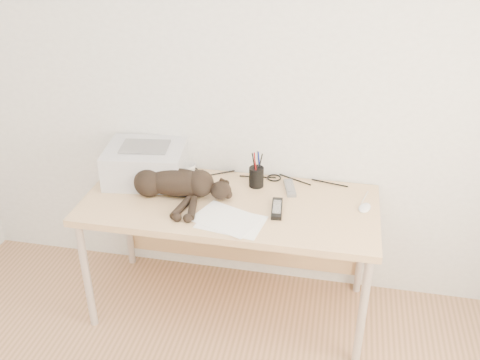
% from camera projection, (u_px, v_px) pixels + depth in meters
% --- Properties ---
extents(wall_back, '(3.50, 0.00, 3.50)m').
position_uv_depth(wall_back, '(243.00, 82.00, 2.94)').
color(wall_back, white).
rests_on(wall_back, floor).
extents(desk, '(1.60, 0.70, 0.74)m').
position_uv_depth(desk, '(233.00, 214.00, 3.04)').
color(desk, '#DEB582').
rests_on(desk, floor).
extents(printer, '(0.49, 0.43, 0.21)m').
position_uv_depth(printer, '(146.00, 163.00, 3.09)').
color(printer, '#BBBBC1').
rests_on(printer, desk).
extents(papers, '(0.40, 0.33, 0.01)m').
position_uv_depth(papers, '(229.00, 220.00, 2.73)').
color(papers, white).
rests_on(papers, desk).
extents(cat, '(0.74, 0.34, 0.17)m').
position_uv_depth(cat, '(172.00, 184.00, 2.93)').
color(cat, black).
rests_on(cat, desk).
extents(mug, '(0.13, 0.13, 0.09)m').
position_uv_depth(mug, '(188.00, 171.00, 3.12)').
color(mug, silver).
rests_on(mug, desk).
extents(pen_cup, '(0.08, 0.08, 0.22)m').
position_uv_depth(pen_cup, '(256.00, 177.00, 3.03)').
color(pen_cup, black).
rests_on(pen_cup, desk).
extents(remote_grey, '(0.09, 0.19, 0.02)m').
position_uv_depth(remote_grey, '(290.00, 188.00, 3.02)').
color(remote_grey, slate).
rests_on(remote_grey, desk).
extents(remote_black, '(0.07, 0.20, 0.02)m').
position_uv_depth(remote_black, '(277.00, 209.00, 2.82)').
color(remote_black, black).
rests_on(remote_black, desk).
extents(mouse, '(0.09, 0.12, 0.03)m').
position_uv_depth(mouse, '(365.00, 206.00, 2.83)').
color(mouse, silver).
rests_on(mouse, desk).
extents(cable_tangle, '(1.36, 0.09, 0.01)m').
position_uv_depth(cable_tangle, '(241.00, 175.00, 3.16)').
color(cable_tangle, black).
rests_on(cable_tangle, desk).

